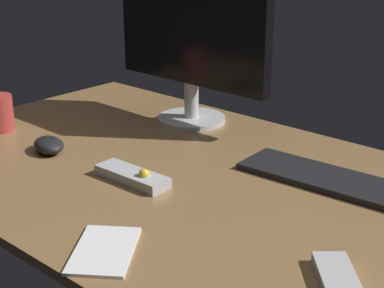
% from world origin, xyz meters
% --- Properties ---
extents(desk, '(1.40, 0.84, 0.02)m').
position_xyz_m(desk, '(0.00, 0.00, 0.01)').
color(desk, olive).
rests_on(desk, ground).
extents(monitor, '(0.49, 0.18, 0.45)m').
position_xyz_m(monitor, '(-0.22, 0.28, 0.27)').
color(monitor, silver).
rests_on(monitor, desk).
extents(keyboard, '(0.45, 0.15, 0.01)m').
position_xyz_m(keyboard, '(0.30, 0.17, 0.03)').
color(keyboard, black).
rests_on(keyboard, desk).
extents(computer_mouse, '(0.11, 0.10, 0.03)m').
position_xyz_m(computer_mouse, '(-0.32, -0.12, 0.04)').
color(computer_mouse, black).
rests_on(computer_mouse, desk).
extents(media_remote, '(0.18, 0.06, 0.04)m').
position_xyz_m(media_remote, '(-0.04, -0.10, 0.03)').
color(media_remote, '#B7B7BC').
rests_on(media_remote, desk).
extents(notepad, '(0.17, 0.19, 0.01)m').
position_xyz_m(notepad, '(0.14, -0.33, 0.02)').
color(notepad, white).
rests_on(notepad, desk).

